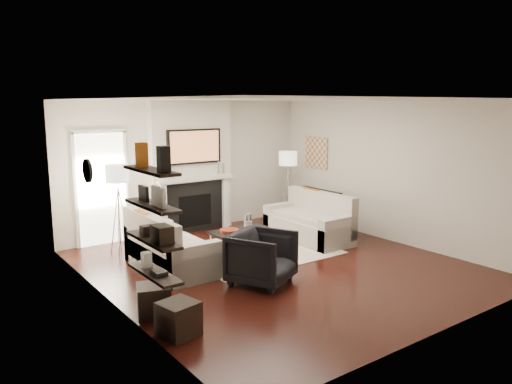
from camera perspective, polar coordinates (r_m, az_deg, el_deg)
room_envelope at (r=7.98m, az=2.54°, el=0.80°), size 6.00×6.00×6.00m
chimney_breast at (r=10.35m, az=-7.45°, el=2.88°), size 1.80×0.25×2.70m
fireplace_surround at (r=10.37m, az=-6.98°, el=-1.75°), size 1.30×0.02×1.04m
firebox at (r=10.38m, az=-6.96°, el=-2.13°), size 0.75×0.02×0.65m
mantel_pilaster_l at (r=10.02m, az=-10.50°, el=-2.09°), size 0.12×0.08×1.10m
mantel_pilaster_r at (r=10.70m, az=-3.54°, el=-1.16°), size 0.12×0.08×1.10m
mantel_shelf at (r=10.22m, az=-6.92°, el=1.50°), size 1.70×0.18×0.07m
tv_body at (r=10.17m, az=-7.07°, el=5.19°), size 1.20×0.06×0.70m
tv_screen at (r=10.14m, az=-6.98°, el=5.18°), size 1.10×0.00×0.62m
candlestick_l_tall at (r=9.95m, az=-9.73°, el=2.27°), size 0.04×0.04×0.30m
candlestick_l_short at (r=9.90m, az=-10.40°, el=2.03°), size 0.04×0.04×0.24m
candlestick_r_tall at (r=10.48m, az=-4.34°, el=2.78°), size 0.04×0.04×0.30m
candlestick_r_short at (r=10.56m, az=-3.74°, el=2.67°), size 0.04×0.04×0.24m
hallway_panel at (r=9.76m, az=-17.27°, el=0.28°), size 0.90×0.02×2.10m
door_trim_l at (r=9.60m, az=-19.94°, el=-0.03°), size 0.06×0.06×2.16m
door_trim_r at (r=9.90m, az=-14.61°, el=0.55°), size 0.06×0.06×2.16m
door_trim_top at (r=9.62m, az=-17.57°, el=6.62°), size 1.02×0.06×0.06m
rug at (r=9.02m, az=0.09°, el=-6.86°), size 2.60×2.00×0.01m
loveseat_left_base at (r=8.21m, az=-9.71°, el=-7.25°), size 0.85×1.80×0.42m
loveseat_left_back at (r=7.98m, az=-11.94°, el=-5.46°), size 0.18×1.80×0.80m
loveseat_left_arm_n at (r=7.50m, az=-6.94°, el=-8.15°), size 0.85×0.18×0.60m
loveseat_left_arm_s at (r=8.89m, az=-12.07°, el=-5.37°), size 0.85×0.18×0.60m
loveseat_left_cushion at (r=8.16m, az=-9.45°, el=-5.45°), size 0.63×1.44×0.10m
pillow_left_orange at (r=8.20m, az=-12.86°, el=-3.61°), size 0.10×0.42×0.42m
pillow_left_charcoal at (r=7.67m, az=-11.07°, el=-4.57°), size 0.10×0.40×0.40m
loveseat_right_base at (r=9.81m, az=5.96°, el=-4.28°), size 0.85×1.80×0.42m
loveseat_right_back at (r=9.96m, az=7.43°, el=-2.22°), size 0.18×1.80×0.80m
loveseat_right_arm_n at (r=9.22m, az=9.35°, el=-4.72°), size 0.85×0.18×0.60m
loveseat_right_arm_s at (r=10.38m, az=2.98°, el=-2.92°), size 0.85×0.18×0.60m
loveseat_right_cushion at (r=9.71m, az=5.77°, el=-2.84°), size 0.63×1.44×0.10m
pillow_right_orange at (r=10.13m, az=6.29°, el=-0.81°), size 0.10×0.42×0.42m
pillow_right_charcoal at (r=9.71m, az=8.68°, el=-1.41°), size 0.10×0.40×0.40m
coffee_table at (r=8.88m, az=-1.71°, el=-4.49°), size 1.10×0.55×0.04m
coffee_leg_nw at (r=8.50m, az=-3.66°, el=-6.66°), size 0.02×0.02×0.38m
coffee_leg_ne at (r=9.05m, az=1.71°, el=-5.59°), size 0.02×0.02×0.38m
coffee_leg_sw at (r=8.86m, az=-5.20°, el=-5.98°), size 0.02×0.02×0.38m
coffee_leg_se at (r=9.39m, az=0.06°, el=-5.01°), size 0.02×0.02×0.38m
hurricane_glass at (r=8.93m, az=-0.92°, el=-3.36°), size 0.15×0.15×0.26m
hurricane_candle at (r=8.94m, az=-0.92°, el=-3.76°), size 0.09×0.09×0.13m
copper_bowl at (r=8.74m, az=-3.07°, el=-4.45°), size 0.33×0.33×0.06m
armchair at (r=7.40m, az=0.68°, el=-7.25°), size 1.10×1.08×0.86m
lamp_left_post at (r=9.04m, az=-15.33°, el=-3.28°), size 0.02×0.02×1.20m
lamp_left_shade at (r=8.89m, az=-15.58°, el=2.05°), size 0.40×0.40×0.30m
lamp_left_leg_a at (r=9.08m, az=-14.68°, el=-3.20°), size 0.25×0.02×1.23m
lamp_left_leg_b at (r=9.11m, az=-15.87°, el=-3.21°), size 0.14×0.22×1.23m
lamp_left_leg_c at (r=8.94m, az=-15.44°, el=-3.45°), size 0.14×0.22×1.23m
lamp_right_post at (r=11.08m, az=3.63°, el=-0.51°), size 0.02×0.02×1.20m
lamp_right_shade at (r=10.95m, az=3.68°, el=3.86°), size 0.40×0.40×0.30m
lamp_right_leg_a at (r=11.15m, az=4.06°, el=-0.45°), size 0.25×0.02×1.23m
lamp_right_leg_b at (r=11.11m, az=3.10°, el=-0.47°), size 0.14×0.22×1.23m
lamp_right_leg_c at (r=10.97m, az=3.73°, el=-0.62°), size 0.14×0.22×1.23m
console_top at (r=11.10m, az=7.01°, el=0.14°), size 0.35×1.20×0.04m
console_leg_n at (r=10.79m, az=8.96°, el=-2.23°), size 0.30×0.04×0.71m
console_leg_s at (r=11.57m, az=5.11°, el=-1.31°), size 0.30×0.04×0.71m
wall_art at (r=11.26m, az=6.91°, el=4.49°), size 0.03×0.70×0.70m
shelf_bottom at (r=5.96m, az=-11.51°, el=-9.09°), size 0.25×1.00×0.03m
shelf_lower at (r=5.84m, az=-11.65°, el=-5.38°), size 0.25×1.00×0.04m
shelf_upper at (r=5.75m, az=-11.79°, el=-1.53°), size 0.25×1.00×0.04m
shelf_top at (r=5.68m, az=-11.94°, el=2.42°), size 0.25×1.00×0.04m
decor_magfile_a at (r=5.36m, az=-10.51°, el=3.71°), size 0.12×0.10×0.28m
decor_magfile_b at (r=5.88m, az=-12.93°, el=4.18°), size 0.12×0.10×0.28m
decor_frame_a at (r=5.57m, az=-11.09°, el=-0.55°), size 0.04×0.30×0.22m
decor_frame_b at (r=5.93m, az=-12.73°, el=-0.15°), size 0.04×0.22×0.18m
decor_wine_rack at (r=5.60m, az=-10.68°, el=-4.77°), size 0.18×0.25×0.20m
decor_box_small at (r=5.96m, az=-12.31°, el=-4.32°), size 0.15×0.12×0.12m
decor_books at (r=5.84m, az=-11.04°, el=-9.02°), size 0.14×0.20×0.05m
decor_box_tall at (r=6.11m, az=-12.40°, el=-7.57°), size 0.10×0.10×0.18m
clock_rim at (r=7.44m, az=-18.70°, el=2.32°), size 0.04×0.34×0.34m
clock_face at (r=7.44m, az=-18.52°, el=2.34°), size 0.01×0.29×0.29m
ottoman_near at (r=6.53m, az=-11.62°, el=-12.04°), size 0.51×0.51×0.40m
ottoman_far at (r=5.97m, az=-8.86°, el=-14.12°), size 0.47×0.47×0.40m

